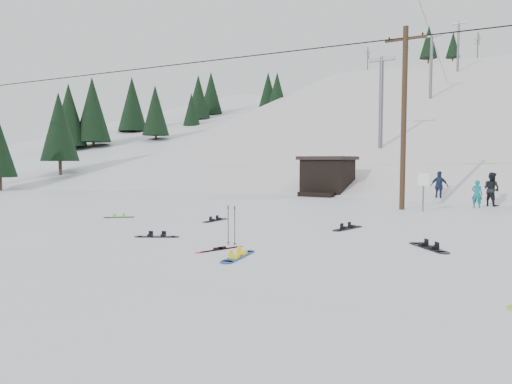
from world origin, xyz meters
The scene contains 22 objects.
ground centered at (0.00, 0.00, 0.00)m, with size 200.00×200.00×0.00m, color white.
ski_slope centered at (0.00, 55.00, -12.00)m, with size 60.00×75.00×45.00m, color silver.
ridge_left centered at (-36.00, 48.00, -11.00)m, with size 34.00×85.00×38.00m, color white.
treeline_left centered at (-34.00, 40.00, 0.00)m, with size 20.00×64.00×10.00m, color black, non-canonical shape.
treeline_crest centered at (0.00, 86.00, 0.00)m, with size 50.00×6.00×10.00m, color black, non-canonical shape.
utility_pole centered at (2.00, 14.00, 4.68)m, with size 2.00×0.26×9.00m.
trail_sign centered at (3.10, 13.58, 1.27)m, with size 0.50×0.09×1.85m.
lift_hut centered at (-5.00, 20.94, 1.36)m, with size 3.40×4.10×2.75m.
lift_tower_near centered at (-4.00, 30.00, 7.86)m, with size 2.20×0.36×8.00m.
lift_tower_mid centered at (-4.00, 50.00, 14.36)m, with size 2.20×0.36×8.00m.
lift_tower_far centered at (-4.00, 70.00, 20.86)m, with size 2.20×0.36×8.00m.
hero_snowboard centered at (1.40, 0.30, 0.03)m, with size 0.57×1.69×0.12m.
hero_skis centered at (0.44, 0.81, 0.02)m, with size 0.58×1.48×0.08m.
ski_poles centered at (0.30, 1.58, 0.59)m, with size 0.32×0.08×1.15m.
board_scatter_a centered at (-2.53, 1.42, 0.03)m, with size 1.29×0.86×0.10m.
board_scatter_b centered at (-3.33, 5.59, 0.03)m, with size 0.29×1.51×0.11m.
board_scatter_c centered at (-7.50, 4.22, 0.02)m, with size 1.04×0.93×0.09m.
board_scatter_d centered at (5.27, 4.10, 0.03)m, with size 1.29×1.33×0.12m.
board_scatter_f centered at (2.04, 6.35, 0.03)m, with size 0.61×1.67×0.12m.
skier_teal centered at (5.09, 16.79, 0.72)m, with size 0.53×0.34×1.44m, color #0B6871.
skier_dark centered at (5.63, 18.26, 0.91)m, with size 0.88×0.69×1.82m, color black.
skier_navy centered at (2.71, 19.81, 0.91)m, with size 1.06×0.44×1.82m, color #1B2644.
Camera 1 is at (7.88, -9.18, 2.47)m, focal length 32.00 mm.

